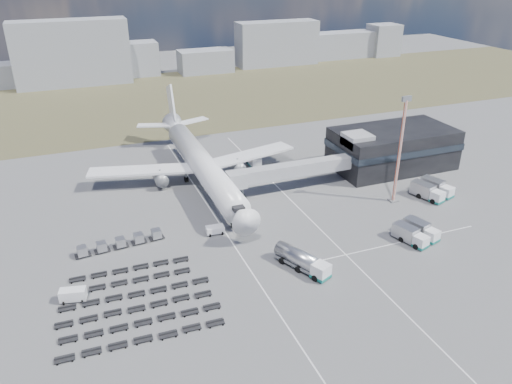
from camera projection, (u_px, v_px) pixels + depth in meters
name	position (u px, v px, depth m)	size (l,w,h in m)	color
ground	(249.00, 250.00, 92.38)	(420.00, 420.00, 0.00)	#565659
grass_strip	(144.00, 101.00, 184.69)	(420.00, 90.00, 0.01)	#4E462F
lane_markings	(290.00, 233.00, 98.10)	(47.12, 110.00, 0.01)	silver
terminal	(392.00, 148.00, 125.85)	(30.40, 16.40, 11.00)	black
jet_bridge	(283.00, 172.00, 112.53)	(30.30, 3.80, 7.05)	#939399
airliner	(200.00, 162.00, 117.25)	(51.59, 64.53, 17.62)	white
skyline	(83.00, 58.00, 209.64)	(297.40, 23.73, 25.80)	gray
fuel_tanker	(302.00, 261.00, 86.07)	(6.95, 10.99, 3.50)	white
pushback_tug	(215.00, 230.00, 97.45)	(3.50, 1.97, 1.55)	white
utility_van	(73.00, 295.00, 78.45)	(4.02, 1.82, 2.17)	white
catering_truck	(254.00, 161.00, 128.00)	(2.94, 6.32, 2.83)	white
service_trucks_near	(416.00, 232.00, 95.10)	(7.68, 8.47, 2.85)	white
service_trucks_far	(432.00, 190.00, 111.99)	(8.38, 9.20, 3.07)	white
uld_row	(120.00, 243.00, 92.67)	(16.59, 3.24, 1.81)	black
baggage_dollies	(135.00, 302.00, 78.12)	(24.96, 20.39, 0.63)	black
floodlight_mast	(400.00, 151.00, 105.40)	(2.21, 1.83, 23.66)	#BF3C1E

